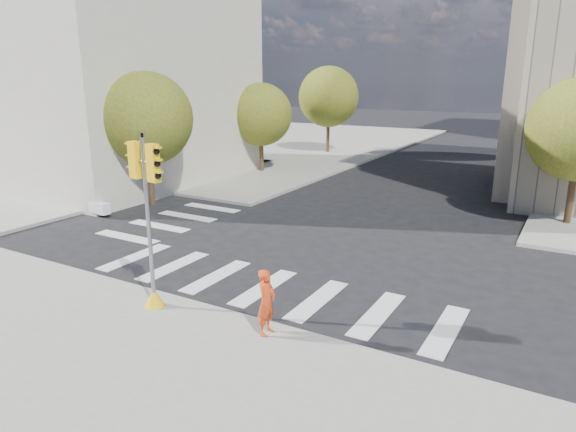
{
  "coord_description": "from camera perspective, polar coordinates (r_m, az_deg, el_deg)",
  "views": [
    {
      "loc": [
        7.68,
        -14.07,
        6.18
      ],
      "look_at": [
        0.25,
        -1.18,
        2.1
      ],
      "focal_mm": 32.0,
      "sensor_mm": 36.0,
      "label": 1
    }
  ],
  "objects": [
    {
      "name": "classical_building",
      "position": [
        35.4,
        -22.25,
        14.67
      ],
      "size": [
        19.0,
        15.0,
        12.7
      ],
      "color": "beige",
      "rests_on": "ground"
    },
    {
      "name": "tree_lw_far",
      "position": [
        42.22,
        4.54,
        13.06
      ],
      "size": [
        4.8,
        4.8,
        6.95
      ],
      "color": "#382616",
      "rests_on": "ground"
    },
    {
      "name": "tree_lw_near",
      "position": [
        25.71,
        -15.44,
        10.39
      ],
      "size": [
        4.4,
        4.4,
        6.41
      ],
      "color": "#382616",
      "rests_on": "ground"
    },
    {
      "name": "planter_wall",
      "position": [
        26.76,
        -23.26,
        1.6
      ],
      "size": [
        6.01,
        0.92,
        0.5
      ],
      "primitive_type": "cube",
      "rotation": [
        0.0,
        0.0,
        -0.09
      ],
      "color": "white",
      "rests_on": "sidewalk_left_near"
    },
    {
      "name": "sidewalk_far_left",
      "position": [
        49.08,
        -4.7,
        8.14
      ],
      "size": [
        28.0,
        40.0,
        0.15
      ],
      "primitive_type": "cube",
      "color": "gray",
      "rests_on": "ground"
    },
    {
      "name": "tree_lw_mid",
      "position": [
        33.53,
        -3.03,
        11.18
      ],
      "size": [
        4.0,
        4.0,
        5.77
      ],
      "color": "#382616",
      "rests_on": "ground"
    },
    {
      "name": "ground",
      "position": [
        17.18,
        1.24,
        -5.75
      ],
      "size": [
        160.0,
        160.0,
        0.0
      ],
      "primitive_type": "plane",
      "color": "black",
      "rests_on": "ground"
    },
    {
      "name": "photographer",
      "position": [
        12.38,
        -2.4,
        -9.55
      ],
      "size": [
        0.44,
        0.63,
        1.64
      ],
      "primitive_type": "imported",
      "rotation": [
        0.0,
        0.0,
        1.65
      ],
      "color": "red",
      "rests_on": "sidewalk_near"
    },
    {
      "name": "traffic_signal",
      "position": [
        13.87,
        -15.13,
        -2.19
      ],
      "size": [
        1.08,
        0.56,
        4.66
      ],
      "rotation": [
        0.0,
        0.0,
        -0.17
      ],
      "color": "yellow",
      "rests_on": "sidewalk_near"
    }
  ]
}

